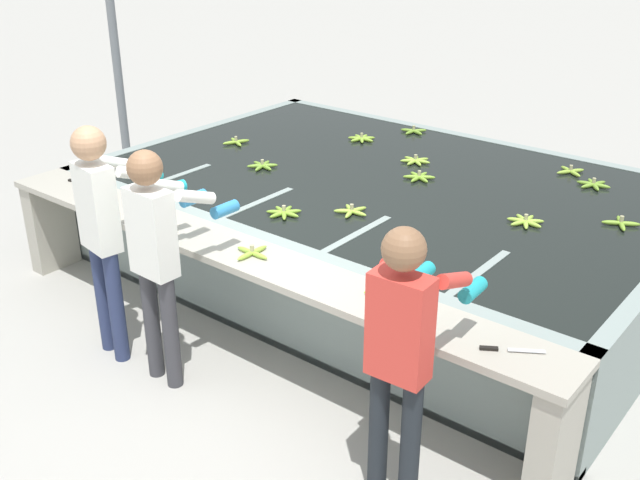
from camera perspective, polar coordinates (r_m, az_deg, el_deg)
The scene contains 23 objects.
ground_plane at distance 5.53m, azimuth -7.57°, elevation -9.64°, with size 80.00×80.00×0.00m, color #A3A099.
wash_tank at distance 6.73m, azimuth 4.94°, elevation 1.18°, with size 4.94×3.28×0.87m.
work_ledge at distance 5.34m, azimuth -6.22°, elevation -3.01°, with size 4.94×0.45×0.87m.
worker_0 at distance 5.39m, azimuth -16.18°, elevation 1.35°, with size 0.48×0.74×1.75m.
worker_1 at distance 5.00m, azimuth -12.30°, elevation -0.56°, with size 0.41×0.72×1.69m.
worker_2 at distance 3.91m, azimuth 6.28°, elevation -7.89°, with size 0.43×0.72×1.67m.
banana_bunch_floating_0 at distance 7.55m, azimuth -6.41°, elevation 7.44°, with size 0.27×0.27×0.08m.
banana_bunch_floating_1 at distance 5.81m, azimuth 2.43°, elevation 2.22°, with size 0.26×0.28×0.08m.
banana_bunch_floating_2 at distance 7.03m, azimuth 18.55°, elevation 4.99°, with size 0.25×0.25×0.08m.
banana_bunch_floating_3 at distance 5.83m, azimuth 15.39°, elevation 1.38°, with size 0.28×0.28×0.08m.
banana_bunch_floating_4 at distance 6.84m, azimuth -4.41°, elevation 5.67°, with size 0.28×0.28×0.08m.
banana_bunch_floating_5 at distance 6.77m, azimuth 20.11°, elevation 4.00°, with size 0.28×0.27×0.08m.
banana_bunch_floating_6 at distance 6.02m, azimuth 21.95°, elevation 1.20°, with size 0.26×0.26×0.08m.
banana_bunch_floating_7 at distance 7.01m, azimuth 7.29°, elevation 6.02°, with size 0.28×0.27×0.08m.
banana_bunch_floating_8 at distance 6.59m, azimuth 7.56°, elevation 4.78°, with size 0.27×0.28×0.08m.
banana_bunch_floating_9 at distance 7.93m, azimuth 7.15°, elevation 8.25°, with size 0.28×0.27×0.08m.
banana_bunch_floating_10 at distance 7.63m, azimuth 3.19°, elevation 7.73°, with size 0.27×0.28×0.08m.
banana_bunch_floating_11 at distance 5.78m, azimuth -2.76°, elevation 2.11°, with size 0.28×0.28×0.08m.
banana_bunch_ledge_0 at distance 5.13m, azimuth -5.19°, elevation -0.97°, with size 0.28×0.28×0.08m.
banana_bunch_ledge_1 at distance 4.62m, azimuth 5.09°, elevation -4.01°, with size 0.28×0.28×0.08m.
knife_0 at distance 4.20m, azimuth 13.71°, elevation -8.08°, with size 0.31×0.21×0.02m.
knife_1 at distance 6.75m, azimuth -17.83°, elevation 4.23°, with size 0.35×0.11×0.02m.
support_post_left at distance 8.33m, azimuth -15.29°, elevation 13.44°, with size 0.09×0.09×3.20m.
Camera 1 is at (3.39, -3.09, 3.10)m, focal length 42.00 mm.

